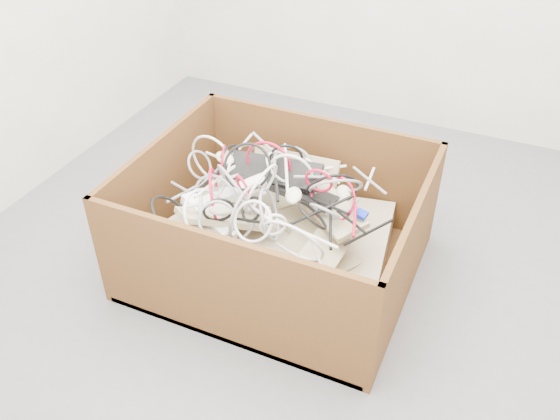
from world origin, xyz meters
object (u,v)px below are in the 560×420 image
at_px(cardboard_box, 275,242).
at_px(vga_plug, 361,214).
at_px(power_strip_left, 231,194).
at_px(power_strip_right, 208,218).

distance_m(cardboard_box, vga_plug, 0.43).
xyz_separation_m(cardboard_box, vga_plug, (0.35, 0.03, 0.24)).
height_order(power_strip_left, vga_plug, power_strip_left).
height_order(cardboard_box, power_strip_left, cardboard_box).
xyz_separation_m(power_strip_left, power_strip_right, (-0.02, -0.16, -0.02)).
distance_m(power_strip_left, vga_plug, 0.54).
bearing_deg(cardboard_box, power_strip_right, -138.48).
bearing_deg(vga_plug, power_strip_left, -165.89).
bearing_deg(power_strip_right, vga_plug, 44.70).
height_order(cardboard_box, power_strip_right, cardboard_box).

